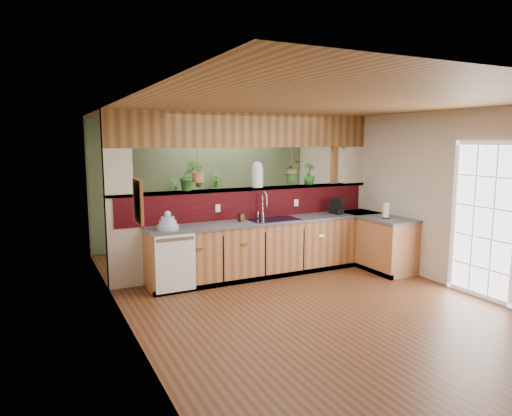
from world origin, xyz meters
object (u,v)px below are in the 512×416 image
dish_stack (168,224)px  glass_jar (257,175)px  paper_towel (386,211)px  faucet (263,204)px  soap_dispenser (241,216)px  coffee_maker (337,207)px  shelving_console (196,224)px

dish_stack → glass_jar: bearing=15.0°
paper_towel → glass_jar: (-1.80, 1.11, 0.58)m
faucet → glass_jar: 0.51m
dish_stack → soap_dispenser: bearing=5.1°
dish_stack → coffee_maker: same height
soap_dispenser → shelving_console: (0.02, 2.24, -0.49)m
faucet → coffee_maker: faucet is taller
coffee_maker → faucet: bearing=151.5°
shelving_console → faucet: bearing=-97.7°
dish_stack → paper_towel: size_ratio=1.15×
faucet → dish_stack: faucet is taller
dish_stack → paper_towel: dish_stack is taller
coffee_maker → shelving_console: bearing=106.3°
faucet → glass_jar: glass_jar is taller
faucet → paper_towel: bearing=-26.3°
paper_towel → glass_jar: 2.19m
dish_stack → paper_towel: (3.46, -0.66, 0.04)m
coffee_maker → paper_towel: (0.44, -0.73, -0.00)m
coffee_maker → paper_towel: coffee_maker is taller
coffee_maker → shelving_console: 2.94m
faucet → paper_towel: size_ratio=1.68×
faucet → glass_jar: bearing=90.0°
paper_towel → glass_jar: bearing=148.4°
shelving_console → coffee_maker: bearing=-71.0°
paper_towel → shelving_console: 3.78m
soap_dispenser → glass_jar: size_ratio=0.42×
dish_stack → paper_towel: bearing=-10.8°
coffee_maker → shelving_console: coffee_maker is taller
dish_stack → soap_dispenser: dish_stack is taller
soap_dispenser → faucet: bearing=14.7°
soap_dispenser → glass_jar: glass_jar is taller
glass_jar → shelving_console: size_ratio=0.27×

